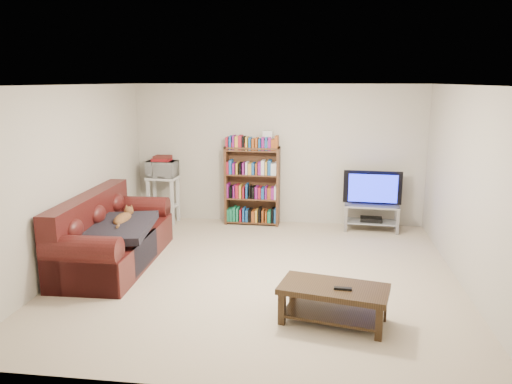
% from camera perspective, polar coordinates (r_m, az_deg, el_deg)
% --- Properties ---
extents(floor, '(5.00, 5.00, 0.00)m').
position_cam_1_polar(floor, '(6.55, 0.41, -9.36)').
color(floor, beige).
rests_on(floor, ground).
extents(ceiling, '(5.00, 5.00, 0.00)m').
position_cam_1_polar(ceiling, '(6.08, 0.45, 12.13)').
color(ceiling, white).
rests_on(ceiling, ground).
extents(wall_back, '(5.00, 0.00, 5.00)m').
position_cam_1_polar(wall_back, '(8.65, 2.49, 4.29)').
color(wall_back, beige).
rests_on(wall_back, ground).
extents(wall_front, '(5.00, 0.00, 5.00)m').
position_cam_1_polar(wall_front, '(3.82, -4.24, -6.57)').
color(wall_front, beige).
rests_on(wall_front, ground).
extents(wall_left, '(0.00, 5.00, 5.00)m').
position_cam_1_polar(wall_left, '(6.96, -20.45, 1.46)').
color(wall_left, beige).
rests_on(wall_left, ground).
extents(wall_right, '(0.00, 5.00, 5.00)m').
position_cam_1_polar(wall_right, '(6.40, 23.23, 0.30)').
color(wall_right, beige).
rests_on(wall_right, ground).
extents(sofa, '(1.02, 2.26, 0.95)m').
position_cam_1_polar(sofa, '(7.10, -16.44, -5.28)').
color(sofa, '#431311').
rests_on(sofa, floor).
extents(blanket, '(0.98, 1.21, 0.19)m').
position_cam_1_polar(blanket, '(6.83, -15.58, -3.97)').
color(blanket, black).
rests_on(blanket, sofa).
extents(cat, '(0.26, 0.62, 0.18)m').
position_cam_1_polar(cat, '(7.00, -15.00, -3.03)').
color(cat, brown).
rests_on(cat, sofa).
extents(coffee_table, '(1.19, 0.76, 0.40)m').
position_cam_1_polar(coffee_table, '(5.29, 8.85, -11.81)').
color(coffee_table, black).
rests_on(coffee_table, floor).
extents(remote, '(0.18, 0.06, 0.02)m').
position_cam_1_polar(remote, '(5.18, 9.89, -10.81)').
color(remote, black).
rests_on(remote, coffee_table).
extents(tv_stand, '(0.91, 0.45, 0.44)m').
position_cam_1_polar(tv_stand, '(8.51, 13.05, -2.33)').
color(tv_stand, '#999EA3').
rests_on(tv_stand, floor).
extents(television, '(0.96, 0.18, 0.55)m').
position_cam_1_polar(television, '(8.42, 13.19, 0.41)').
color(television, black).
rests_on(television, tv_stand).
extents(dvd_player, '(0.37, 0.27, 0.06)m').
position_cam_1_polar(dvd_player, '(8.54, 13.01, -3.06)').
color(dvd_player, black).
rests_on(dvd_player, tv_stand).
extents(bookshelf, '(0.94, 0.31, 1.35)m').
position_cam_1_polar(bookshelf, '(8.59, -0.43, 0.84)').
color(bookshelf, '#4E2F1B').
rests_on(bookshelf, floor).
extents(shelf_clutter, '(0.69, 0.21, 0.28)m').
position_cam_1_polar(shelf_clutter, '(8.47, 0.24, 5.88)').
color(shelf_clutter, silver).
rests_on(shelf_clutter, bookshelf).
extents(microwave_stand, '(0.53, 0.40, 0.82)m').
position_cam_1_polar(microwave_stand, '(8.87, -10.56, -0.15)').
color(microwave_stand, silver).
rests_on(microwave_stand, floor).
extents(microwave, '(0.52, 0.37, 0.28)m').
position_cam_1_polar(microwave, '(8.79, -10.68, 2.61)').
color(microwave, silver).
rests_on(microwave, microwave_stand).
extents(game_boxes, '(0.31, 0.28, 0.05)m').
position_cam_1_polar(game_boxes, '(8.76, -10.72, 3.67)').
color(game_boxes, maroon).
rests_on(game_boxes, microwave).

